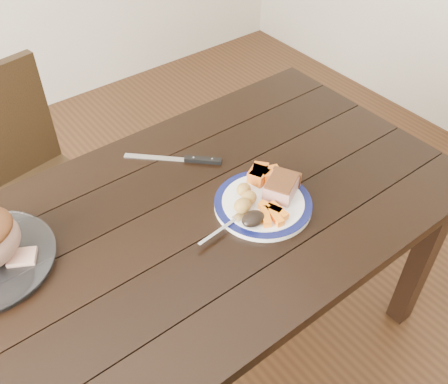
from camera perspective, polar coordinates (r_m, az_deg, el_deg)
ground at (r=2.05m, az=-2.22°, el=-17.29°), size 4.00×4.00×0.00m
dining_table at (r=1.51m, az=-2.88°, el=-4.82°), size 1.60×0.91×0.75m
chair_far at (r=2.04m, az=-21.75°, el=1.47°), size 0.49×0.50×0.93m
dinner_plate at (r=1.46m, az=4.48°, el=-1.40°), size 0.29×0.29×0.02m
plate_rim at (r=1.45m, az=4.49°, el=-1.16°), size 0.29×0.29×0.02m
pork_slice at (r=1.47m, az=6.56°, el=0.53°), size 0.13×0.12×0.05m
roasted_potatoes at (r=1.43m, az=2.40°, el=-0.75°), size 0.10×0.10×0.04m
carrot_batons at (r=1.40m, az=5.54°, el=-2.41°), size 0.08×0.10×0.02m
pumpkin_wedges at (r=1.51m, az=4.35°, el=2.00°), size 0.10×0.09×0.04m
dark_mushroom at (r=1.38m, az=3.34°, el=-3.06°), size 0.07×0.05×0.03m
fork at (r=1.38m, az=0.31°, el=-3.90°), size 0.18×0.04×0.00m
cut_slice at (r=1.40m, az=-22.06°, el=-6.95°), size 0.09×0.08×0.02m
carving_knife at (r=1.62m, az=-3.82°, el=3.73°), size 0.24×0.24×0.01m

